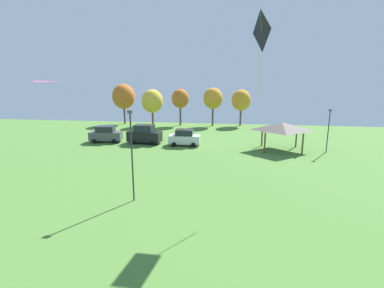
{
  "coord_description": "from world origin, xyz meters",
  "views": [
    {
      "loc": [
        1.18,
        0.64,
        9.48
      ],
      "look_at": [
        -0.7,
        14.51,
        6.25
      ],
      "focal_mm": 28.0,
      "sensor_mm": 36.0,
      "label": 1
    }
  ],
  "objects_px": {
    "light_post_1": "(132,152)",
    "treeline_tree_1": "(152,101)",
    "parked_car_leftmost": "(106,134)",
    "light_post_0": "(328,128)",
    "parked_car_second_from_left": "(144,134)",
    "treeline_tree_0": "(124,97)",
    "parked_car_third_from_left": "(184,138)",
    "kite_flying_5": "(32,91)",
    "treeline_tree_2": "(180,99)",
    "treeline_tree_3": "(213,99)",
    "kite_flying_2": "(261,33)",
    "park_pavilion": "(282,127)",
    "treeline_tree_4": "(241,100)"
  },
  "relations": [
    {
      "from": "treeline_tree_0",
      "to": "kite_flying_5",
      "type": "bearing_deg",
      "value": -87.39
    },
    {
      "from": "parked_car_second_from_left",
      "to": "treeline_tree_0",
      "type": "height_order",
      "value": "treeline_tree_0"
    },
    {
      "from": "park_pavilion",
      "to": "light_post_0",
      "type": "xyz_separation_m",
      "value": [
        5.49,
        -0.52,
        0.03
      ]
    },
    {
      "from": "treeline_tree_1",
      "to": "treeline_tree_3",
      "type": "relative_size",
      "value": 0.95
    },
    {
      "from": "kite_flying_5",
      "to": "treeline_tree_1",
      "type": "bearing_deg",
      "value": 80.25
    },
    {
      "from": "parked_car_third_from_left",
      "to": "treeline_tree_1",
      "type": "bearing_deg",
      "value": 117.05
    },
    {
      "from": "parked_car_leftmost",
      "to": "treeline_tree_1",
      "type": "relative_size",
      "value": 0.68
    },
    {
      "from": "parked_car_second_from_left",
      "to": "treeline_tree_3",
      "type": "bearing_deg",
      "value": 68.81
    },
    {
      "from": "kite_flying_5",
      "to": "parked_car_second_from_left",
      "type": "distance_m",
      "value": 15.96
    },
    {
      "from": "parked_car_leftmost",
      "to": "light_post_0",
      "type": "bearing_deg",
      "value": -10.05
    },
    {
      "from": "park_pavilion",
      "to": "kite_flying_5",
      "type": "bearing_deg",
      "value": -157.26
    },
    {
      "from": "park_pavilion",
      "to": "parked_car_third_from_left",
      "type": "bearing_deg",
      "value": 176.53
    },
    {
      "from": "treeline_tree_1",
      "to": "treeline_tree_2",
      "type": "bearing_deg",
      "value": 10.26
    },
    {
      "from": "light_post_1",
      "to": "kite_flying_5",
      "type": "bearing_deg",
      "value": 150.69
    },
    {
      "from": "light_post_0",
      "to": "treeline_tree_2",
      "type": "height_order",
      "value": "treeline_tree_2"
    },
    {
      "from": "parked_car_leftmost",
      "to": "light_post_0",
      "type": "distance_m",
      "value": 29.99
    },
    {
      "from": "light_post_1",
      "to": "kite_flying_2",
      "type": "bearing_deg",
      "value": 15.9
    },
    {
      "from": "kite_flying_2",
      "to": "parked_car_second_from_left",
      "type": "relative_size",
      "value": 1.23
    },
    {
      "from": "park_pavilion",
      "to": "treeline_tree_3",
      "type": "bearing_deg",
      "value": 119.23
    },
    {
      "from": "parked_car_leftmost",
      "to": "treeline_tree_1",
      "type": "height_order",
      "value": "treeline_tree_1"
    },
    {
      "from": "parked_car_third_from_left",
      "to": "treeline_tree_0",
      "type": "bearing_deg",
      "value": 129.09
    },
    {
      "from": "kite_flying_5",
      "to": "treeline_tree_1",
      "type": "xyz_separation_m",
      "value": [
        4.77,
        27.77,
        -3.31
      ]
    },
    {
      "from": "treeline_tree_0",
      "to": "light_post_0",
      "type": "bearing_deg",
      "value": -29.24
    },
    {
      "from": "treeline_tree_2",
      "to": "park_pavilion",
      "type": "bearing_deg",
      "value": -47.41
    },
    {
      "from": "parked_car_leftmost",
      "to": "light_post_1",
      "type": "bearing_deg",
      "value": -67.66
    },
    {
      "from": "light_post_1",
      "to": "treeline_tree_2",
      "type": "bearing_deg",
      "value": 94.09
    },
    {
      "from": "parked_car_third_from_left",
      "to": "treeline_tree_2",
      "type": "height_order",
      "value": "treeline_tree_2"
    },
    {
      "from": "kite_flying_2",
      "to": "park_pavilion",
      "type": "relative_size",
      "value": 1.03
    },
    {
      "from": "parked_car_second_from_left",
      "to": "treeline_tree_1",
      "type": "bearing_deg",
      "value": 106.57
    },
    {
      "from": "parked_car_third_from_left",
      "to": "treeline_tree_0",
      "type": "relative_size",
      "value": 0.55
    },
    {
      "from": "light_post_0",
      "to": "treeline_tree_1",
      "type": "distance_m",
      "value": 32.09
    },
    {
      "from": "kite_flying_5",
      "to": "treeline_tree_0",
      "type": "relative_size",
      "value": 0.36
    },
    {
      "from": "light_post_0",
      "to": "treeline_tree_4",
      "type": "bearing_deg",
      "value": 117.88
    },
    {
      "from": "parked_car_third_from_left",
      "to": "kite_flying_2",
      "type": "bearing_deg",
      "value": -64.41
    },
    {
      "from": "parked_car_second_from_left",
      "to": "treeline_tree_0",
      "type": "bearing_deg",
      "value": 124.19
    },
    {
      "from": "parked_car_leftmost",
      "to": "treeline_tree_0",
      "type": "relative_size",
      "value": 0.6
    },
    {
      "from": "kite_flying_2",
      "to": "light_post_0",
      "type": "height_order",
      "value": "kite_flying_2"
    },
    {
      "from": "kite_flying_2",
      "to": "treeline_tree_1",
      "type": "relative_size",
      "value": 0.88
    },
    {
      "from": "kite_flying_2",
      "to": "parked_car_third_from_left",
      "type": "bearing_deg",
      "value": 117.23
    },
    {
      "from": "treeline_tree_0",
      "to": "treeline_tree_2",
      "type": "height_order",
      "value": "treeline_tree_0"
    },
    {
      "from": "kite_flying_5",
      "to": "park_pavilion",
      "type": "xyz_separation_m",
      "value": [
        26.28,
        11.02,
        -4.87
      ]
    },
    {
      "from": "light_post_1",
      "to": "treeline_tree_1",
      "type": "bearing_deg",
      "value": 102.63
    },
    {
      "from": "parked_car_third_from_left",
      "to": "parked_car_second_from_left",
      "type": "bearing_deg",
      "value": 173.38
    },
    {
      "from": "park_pavilion",
      "to": "treeline_tree_0",
      "type": "bearing_deg",
      "value": 146.88
    },
    {
      "from": "light_post_0",
      "to": "treeline_tree_4",
      "type": "xyz_separation_m",
      "value": [
        -10.27,
        19.41,
        1.71
      ]
    },
    {
      "from": "light_post_0",
      "to": "treeline_tree_4",
      "type": "height_order",
      "value": "treeline_tree_4"
    },
    {
      "from": "light_post_1",
      "to": "treeline_tree_1",
      "type": "xyz_separation_m",
      "value": [
        -7.8,
        34.82,
        0.72
      ]
    },
    {
      "from": "kite_flying_5",
      "to": "treeline_tree_2",
      "type": "distance_m",
      "value": 30.55
    },
    {
      "from": "treeline_tree_2",
      "to": "treeline_tree_3",
      "type": "relative_size",
      "value": 0.97
    },
    {
      "from": "treeline_tree_0",
      "to": "treeline_tree_3",
      "type": "height_order",
      "value": "treeline_tree_0"
    }
  ]
}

